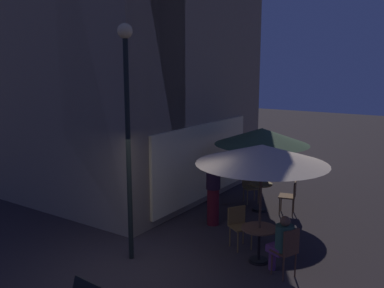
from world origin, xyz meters
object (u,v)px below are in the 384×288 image
(patio_umbrella_1, at_px, (262,137))
(cafe_chair_0, at_px, (288,248))
(cafe_table_0, at_px, (259,237))
(patron_seated_0, at_px, (282,241))
(street_lamp_near_corner, at_px, (127,111))
(cafe_chair_2, at_px, (291,194))
(cafe_chair_1, at_px, (239,223))
(cafe_table_1, at_px, (260,192))
(patron_standing_1, at_px, (213,190))
(patio_umbrella_0, at_px, (262,155))
(cafe_chair_3, at_px, (250,184))

(patio_umbrella_1, distance_m, cafe_chair_0, 3.95)
(patio_umbrella_1, relative_size, cafe_chair_0, 2.58)
(cafe_table_0, xyz_separation_m, patio_umbrella_1, (2.79, 1.25, 1.53))
(cafe_chair_0, distance_m, patron_seated_0, 0.17)
(street_lamp_near_corner, distance_m, cafe_chair_2, 5.28)
(cafe_chair_1, xyz_separation_m, patron_seated_0, (-0.67, -1.25, 0.13))
(cafe_table_0, bearing_deg, patron_seated_0, -113.41)
(cafe_table_1, relative_size, cafe_chair_0, 0.79)
(cafe_table_0, distance_m, cafe_table_1, 3.05)
(cafe_chair_1, height_order, patron_standing_1, patron_standing_1)
(patio_umbrella_1, bearing_deg, street_lamp_near_corner, 166.24)
(cafe_chair_1, height_order, patron_seated_0, patron_seated_0)
(cafe_table_1, relative_size, cafe_chair_1, 0.87)
(patio_umbrella_1, distance_m, patron_seated_0, 3.81)
(cafe_chair_1, bearing_deg, patio_umbrella_0, -0.00)
(patio_umbrella_1, distance_m, patron_standing_1, 2.03)
(street_lamp_near_corner, distance_m, cafe_chair_0, 3.98)
(cafe_table_0, distance_m, cafe_chair_3, 3.80)
(cafe_chair_3, bearing_deg, patio_umbrella_0, -17.02)
(cafe_chair_2, bearing_deg, patio_umbrella_0, 84.03)
(cafe_table_1, bearing_deg, patron_seated_0, -148.95)
(patio_umbrella_1, xyz_separation_m, cafe_chair_1, (-2.37, -0.58, -1.51))
(cafe_chair_2, height_order, patron_standing_1, patron_standing_1)
(patio_umbrella_0, height_order, patron_standing_1, patio_umbrella_0)
(patio_umbrella_1, height_order, patron_seated_0, patio_umbrella_1)
(cafe_chair_2, height_order, patron_seated_0, patron_seated_0)
(cafe_table_0, relative_size, cafe_chair_1, 0.82)
(cafe_table_0, relative_size, cafe_table_1, 0.94)
(cafe_table_1, xyz_separation_m, cafe_chair_0, (-3.09, -1.96, 0.06))
(street_lamp_near_corner, relative_size, patio_umbrella_0, 1.82)
(cafe_chair_3, xyz_separation_m, patron_standing_1, (-2.12, -0.01, 0.36))
(cafe_chair_0, xyz_separation_m, patron_standing_1, (1.53, 2.51, 0.30))
(patio_umbrella_0, distance_m, cafe_chair_2, 3.46)
(cafe_chair_3, bearing_deg, cafe_chair_1, -24.18)
(cafe_table_1, bearing_deg, patio_umbrella_0, -155.85)
(patron_standing_1, bearing_deg, patio_umbrella_0, -101.19)
(cafe_chair_1, distance_m, cafe_chair_2, 2.58)
(cafe_table_0, xyz_separation_m, patron_standing_1, (1.22, 1.80, 0.37))
(cafe_chair_0, bearing_deg, cafe_chair_1, -4.34)
(cafe_table_1, xyz_separation_m, patio_umbrella_1, (-0.00, -0.00, 1.53))
(cafe_chair_0, bearing_deg, cafe_chair_3, -31.91)
(cafe_chair_0, height_order, patron_seated_0, patron_seated_0)
(cafe_table_1, height_order, patio_umbrella_0, patio_umbrella_0)
(patio_umbrella_1, bearing_deg, cafe_table_1, 3.58)
(cafe_chair_3, distance_m, patron_standing_1, 2.15)
(cafe_chair_0, bearing_deg, patron_standing_1, -7.93)
(cafe_chair_2, bearing_deg, patron_seated_0, 93.03)
(cafe_chair_3, bearing_deg, patron_standing_1, -45.21)
(cafe_table_0, xyz_separation_m, patio_umbrella_0, (0.00, 0.00, 1.70))
(street_lamp_near_corner, height_order, patio_umbrella_1, street_lamp_near_corner)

